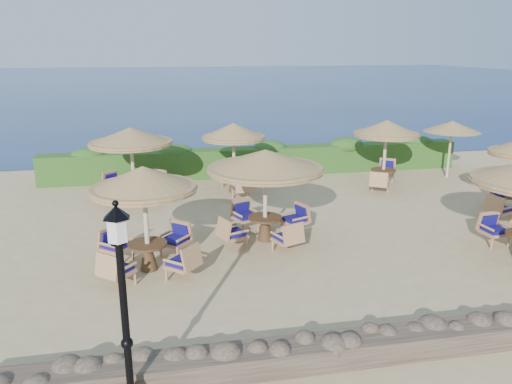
{
  "coord_description": "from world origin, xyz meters",
  "views": [
    {
      "loc": [
        -4.19,
        -13.41,
        5.36
      ],
      "look_at": [
        -1.49,
        0.22,
        1.3
      ],
      "focal_mm": 35.0,
      "sensor_mm": 36.0,
      "label": 1
    }
  ],
  "objects_px": {
    "cafe_set_5": "(386,138)",
    "cafe_set_0": "(145,202)",
    "extra_parasol": "(452,127)",
    "cafe_set_4": "(234,143)",
    "cafe_set_3": "(132,150)",
    "lamp_post": "(125,322)",
    "cafe_set_1": "(265,175)"
  },
  "relations": [
    {
      "from": "lamp_post",
      "to": "cafe_set_1",
      "type": "bearing_deg",
      "value": 61.82
    },
    {
      "from": "lamp_post",
      "to": "extra_parasol",
      "type": "xyz_separation_m",
      "value": [
        12.6,
        12.0,
        0.62
      ]
    },
    {
      "from": "cafe_set_1",
      "to": "cafe_set_4",
      "type": "distance_m",
      "value": 5.09
    },
    {
      "from": "extra_parasol",
      "to": "cafe_set_1",
      "type": "relative_size",
      "value": 0.74
    },
    {
      "from": "cafe_set_0",
      "to": "cafe_set_3",
      "type": "bearing_deg",
      "value": 95.11
    },
    {
      "from": "cafe_set_3",
      "to": "lamp_post",
      "type": "bearing_deg",
      "value": -88.3
    },
    {
      "from": "lamp_post",
      "to": "cafe_set_1",
      "type": "relative_size",
      "value": 1.01
    },
    {
      "from": "cafe_set_3",
      "to": "cafe_set_4",
      "type": "distance_m",
      "value": 3.72
    },
    {
      "from": "cafe_set_4",
      "to": "cafe_set_5",
      "type": "relative_size",
      "value": 1.04
    },
    {
      "from": "cafe_set_5",
      "to": "cafe_set_4",
      "type": "bearing_deg",
      "value": 175.8
    },
    {
      "from": "extra_parasol",
      "to": "cafe_set_3",
      "type": "distance_m",
      "value": 12.96
    },
    {
      "from": "lamp_post",
      "to": "cafe_set_5",
      "type": "bearing_deg",
      "value": 50.27
    },
    {
      "from": "extra_parasol",
      "to": "cafe_set_0",
      "type": "relative_size",
      "value": 0.91
    },
    {
      "from": "cafe_set_3",
      "to": "cafe_set_5",
      "type": "distance_m",
      "value": 9.59
    },
    {
      "from": "extra_parasol",
      "to": "cafe_set_1",
      "type": "height_order",
      "value": "cafe_set_1"
    },
    {
      "from": "extra_parasol",
      "to": "cafe_set_0",
      "type": "height_order",
      "value": "cafe_set_0"
    },
    {
      "from": "cafe_set_3",
      "to": "cafe_set_0",
      "type": "bearing_deg",
      "value": -84.89
    },
    {
      "from": "lamp_post",
      "to": "cafe_set_0",
      "type": "relative_size",
      "value": 1.25
    },
    {
      "from": "cafe_set_3",
      "to": "cafe_set_5",
      "type": "relative_size",
      "value": 1.08
    },
    {
      "from": "lamp_post",
      "to": "extra_parasol",
      "type": "height_order",
      "value": "lamp_post"
    },
    {
      "from": "lamp_post",
      "to": "cafe_set_0",
      "type": "distance_m",
      "value": 5.13
    },
    {
      "from": "extra_parasol",
      "to": "cafe_set_0",
      "type": "bearing_deg",
      "value": -150.95
    },
    {
      "from": "cafe_set_0",
      "to": "cafe_set_1",
      "type": "distance_m",
      "value": 3.54
    },
    {
      "from": "lamp_post",
      "to": "cafe_set_5",
      "type": "height_order",
      "value": "lamp_post"
    },
    {
      "from": "extra_parasol",
      "to": "cafe_set_4",
      "type": "bearing_deg",
      "value": -177.36
    },
    {
      "from": "lamp_post",
      "to": "cafe_set_4",
      "type": "distance_m",
      "value": 12.06
    },
    {
      "from": "extra_parasol",
      "to": "cafe_set_4",
      "type": "xyz_separation_m",
      "value": [
        -9.23,
        -0.43,
        -0.25
      ]
    },
    {
      "from": "extra_parasol",
      "to": "cafe_set_1",
      "type": "bearing_deg",
      "value": -148.84
    },
    {
      "from": "cafe_set_0",
      "to": "cafe_set_4",
      "type": "height_order",
      "value": "same"
    },
    {
      "from": "extra_parasol",
      "to": "cafe_set_5",
      "type": "relative_size",
      "value": 0.88
    },
    {
      "from": "cafe_set_5",
      "to": "cafe_set_0",
      "type": "bearing_deg",
      "value": -146.35
    },
    {
      "from": "lamp_post",
      "to": "cafe_set_3",
      "type": "height_order",
      "value": "lamp_post"
    }
  ]
}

